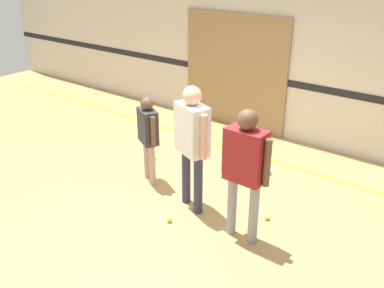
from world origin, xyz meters
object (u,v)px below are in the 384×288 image
object	(u,v)px
person_instructor	(192,136)
person_student_right	(245,162)
person_student_left	(148,131)
tennis_ball_by_spare_racket	(257,165)
tennis_ball_stray_left	(267,217)
racket_spare_on_floor	(261,173)
tennis_ball_stray_right	(154,158)
tennis_ball_near_instructor	(169,220)

from	to	relation	value
person_instructor	person_student_right	bearing A→B (deg)	10.59
person_student_left	person_student_right	world-z (taller)	person_student_right
person_instructor	tennis_ball_by_spare_racket	size ratio (longest dim) A/B	25.15
tennis_ball_by_spare_racket	tennis_ball_stray_left	xyz separation A→B (m)	(0.84, -1.21, 0.00)
racket_spare_on_floor	tennis_ball_stray_right	bearing A→B (deg)	-60.00
person_instructor	person_student_left	size ratio (longest dim) A/B	1.28
person_student_right	tennis_ball_stray_left	xyz separation A→B (m)	(0.07, 0.51, -0.96)
tennis_ball_by_spare_racket	tennis_ball_stray_right	bearing A→B (deg)	-150.85
person_student_left	tennis_ball_by_spare_racket	size ratio (longest dim) A/B	19.61
tennis_ball_stray_right	tennis_ball_near_instructor	bearing A→B (deg)	-41.69
tennis_ball_stray_left	tennis_ball_stray_right	bearing A→B (deg)	170.08
person_student_left	person_student_right	distance (m)	1.84
person_student_right	racket_spare_on_floor	world-z (taller)	person_student_right
person_instructor	person_student_right	xyz separation A→B (m)	(0.87, -0.17, -0.03)
racket_spare_on_floor	tennis_ball_stray_left	size ratio (longest dim) A/B	8.26
person_instructor	tennis_ball_by_spare_racket	distance (m)	1.85
person_student_right	tennis_ball_stray_left	size ratio (longest dim) A/B	24.30
person_instructor	tennis_ball_near_instructor	bearing A→B (deg)	-69.02
person_student_right	racket_spare_on_floor	bearing A→B (deg)	-68.41
person_student_left	racket_spare_on_floor	size ratio (longest dim) A/B	2.37
racket_spare_on_floor	person_student_right	bearing A→B (deg)	29.64
person_student_right	tennis_ball_by_spare_racket	world-z (taller)	person_student_right
tennis_ball_near_instructor	person_student_right	bearing A→B (deg)	18.59
racket_spare_on_floor	tennis_ball_by_spare_racket	world-z (taller)	tennis_ball_by_spare_racket
person_student_right	tennis_ball_by_spare_racket	distance (m)	2.11
person_student_left	tennis_ball_near_instructor	bearing A→B (deg)	-7.24
tennis_ball_stray_right	person_student_left	bearing A→B (deg)	-52.38
tennis_ball_near_instructor	tennis_ball_stray_right	world-z (taller)	same
tennis_ball_near_instructor	racket_spare_on_floor	bearing A→B (deg)	81.51
tennis_ball_near_instructor	tennis_ball_stray_left	bearing A→B (deg)	40.21
racket_spare_on_floor	tennis_ball_stray_left	bearing A→B (deg)	41.35
person_student_left	person_student_right	bearing A→B (deg)	16.69
racket_spare_on_floor	tennis_ball_near_instructor	size ratio (longest dim) A/B	8.26
person_student_right	tennis_ball_stray_right	xyz separation A→B (m)	(-2.22, 0.91, -0.96)
person_student_left	tennis_ball_stray_left	world-z (taller)	person_student_left
person_instructor	racket_spare_on_floor	xyz separation A→B (m)	(0.27, 1.38, -1.02)
tennis_ball_by_spare_racket	tennis_ball_stray_left	distance (m)	1.48
person_student_right	racket_spare_on_floor	size ratio (longest dim) A/B	2.94
person_student_left	tennis_ball_stray_right	bearing A→B (deg)	155.39
tennis_ball_stray_right	racket_spare_on_floor	bearing A→B (deg)	21.49
person_student_left	tennis_ball_stray_right	size ratio (longest dim) A/B	19.61
person_instructor	tennis_ball_near_instructor	world-z (taller)	person_instructor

